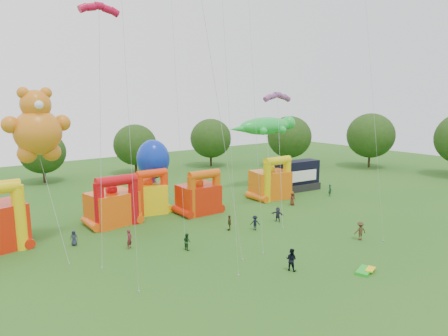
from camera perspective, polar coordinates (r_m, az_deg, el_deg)
ground at (r=32.49m, az=18.84°, el=-17.37°), size 160.00×160.00×0.00m
tree_ring at (r=29.57m, az=17.23°, el=-6.95°), size 123.91×126.01×12.07m
bouncy_castle_1 at (r=48.44m, az=-15.56°, el=-5.15°), size 5.78×4.91×6.01m
bouncy_castle_2 at (r=52.07m, az=-10.72°, el=-3.95°), size 5.16×4.50×5.84m
bouncy_castle_3 at (r=51.29m, az=-3.52°, el=-4.05°), size 4.91×3.97×5.75m
bouncy_castle_4 at (r=59.02m, az=6.77°, el=-2.02°), size 5.95×5.20×6.34m
stage_trailer at (r=64.79m, az=10.48°, el=-1.13°), size 7.53×3.53×4.79m
teddy_bear_kite at (r=42.00m, az=-24.72°, el=3.20°), size 6.24×8.85×15.76m
gecko_kite at (r=63.29m, az=6.37°, el=2.13°), size 13.97×9.77×11.64m
octopus_kite at (r=52.96m, az=-9.12°, el=-0.93°), size 4.64×8.51×9.34m
parafoil_kites at (r=41.13m, az=-1.83°, el=3.60°), size 27.61×12.49×25.80m
diamond_kites at (r=37.50m, az=1.36°, el=13.27°), size 27.39×17.95×36.40m
folded_kite_bundle at (r=37.09m, az=19.52°, el=-13.63°), size 2.21×1.58×0.31m
spectator_0 at (r=43.27m, az=-20.65°, el=-9.35°), size 0.90×0.77×1.57m
spectator_1 at (r=40.79m, az=-13.36°, el=-9.87°), size 0.84×0.79×1.93m
spectator_2 at (r=39.67m, az=-5.31°, el=-10.42°), size 0.65×0.82×1.66m
spectator_3 at (r=45.18m, az=4.44°, el=-7.82°), size 1.25×1.11×1.68m
spectator_4 at (r=44.97m, az=0.78°, el=-7.83°), size 0.91×1.08×1.73m
spectator_5 at (r=48.45m, az=7.68°, el=-6.59°), size 1.12×1.70×1.75m
spectator_6 at (r=55.86m, az=9.77°, el=-4.39°), size 0.96×0.72×1.77m
spectator_7 at (r=62.17m, az=14.90°, el=-3.09°), size 0.69×0.79×1.82m
spectator_8 at (r=35.53m, az=9.58°, el=-12.76°), size 1.05×1.17×1.97m
spectator_9 at (r=44.36m, az=18.88°, el=-8.49°), size 1.46×1.17×1.97m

